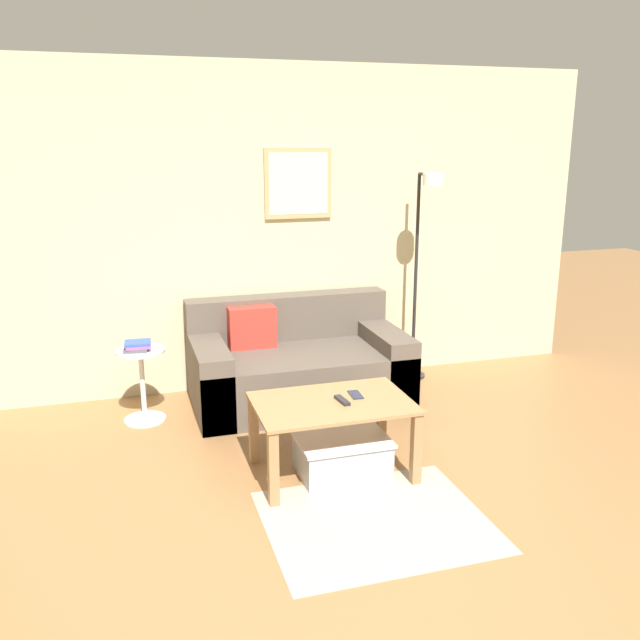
% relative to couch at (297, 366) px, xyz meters
% --- Properties ---
extents(ground_plane, '(16.00, 16.00, 0.00)m').
position_rel_couch_xyz_m(ground_plane, '(-0.17, -2.46, -0.28)').
color(ground_plane, olive).
extents(wall_back, '(5.60, 0.09, 2.55)m').
position_rel_couch_xyz_m(wall_back, '(-0.16, 0.48, 1.00)').
color(wall_back, '#C6BC93').
rests_on(wall_back, ground_plane).
extents(area_rug, '(1.17, 0.97, 0.01)m').
position_rel_couch_xyz_m(area_rug, '(-0.05, -1.81, -0.27)').
color(area_rug, '#A39989').
rests_on(area_rug, ground_plane).
extents(couch, '(1.62, 0.90, 0.77)m').
position_rel_couch_xyz_m(couch, '(0.00, 0.00, 0.00)').
color(couch, brown).
rests_on(couch, ground_plane).
extents(coffee_table, '(0.94, 0.62, 0.46)m').
position_rel_couch_xyz_m(coffee_table, '(-0.10, -1.21, 0.10)').
color(coffee_table, '#997047').
rests_on(coffee_table, ground_plane).
extents(storage_bin, '(0.55, 0.41, 0.24)m').
position_rel_couch_xyz_m(storage_bin, '(-0.05, -1.24, -0.16)').
color(storage_bin, '#9EA3A8').
rests_on(storage_bin, ground_plane).
extents(floor_lamp, '(0.22, 0.44, 1.72)m').
position_rel_couch_xyz_m(floor_lamp, '(1.09, 0.11, 0.85)').
color(floor_lamp, black).
rests_on(floor_lamp, ground_plane).
extents(side_table, '(0.35, 0.35, 0.54)m').
position_rel_couch_xyz_m(side_table, '(-1.16, -0.06, 0.05)').
color(side_table, silver).
rests_on(side_table, ground_plane).
extents(book_stack, '(0.20, 0.17, 0.06)m').
position_rel_couch_xyz_m(book_stack, '(-1.18, -0.08, 0.30)').
color(book_stack, '#4C4C51').
rests_on(book_stack, side_table).
extents(remote_control, '(0.06, 0.15, 0.02)m').
position_rel_couch_xyz_m(remote_control, '(-0.05, -1.23, 0.20)').
color(remote_control, '#232328').
rests_on(remote_control, coffee_table).
extents(cell_phone, '(0.07, 0.14, 0.01)m').
position_rel_couch_xyz_m(cell_phone, '(0.06, -1.15, 0.19)').
color(cell_phone, '#1E2338').
rests_on(cell_phone, coffee_table).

